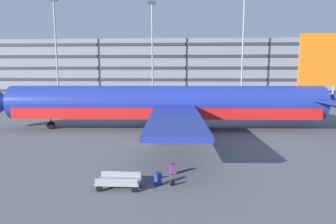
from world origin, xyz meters
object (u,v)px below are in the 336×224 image
object	(u,v)px
airliner	(170,104)
baggage_cart	(119,181)
suitcase_red	(173,169)
backpack_teal	(172,183)
suitcase_orange	(158,179)

from	to	relation	value
airliner	baggage_cart	xyz separation A→B (m)	(-2.32, -17.43, -2.60)
airliner	baggage_cart	bearing A→B (deg)	-97.57
baggage_cart	suitcase_red	bearing A→B (deg)	37.76
airliner	suitcase_red	distance (m)	15.22
suitcase_red	backpack_teal	size ratio (longest dim) A/B	1.70
backpack_teal	airliner	bearing A→B (deg)	92.97
suitcase_orange	baggage_cart	size ratio (longest dim) A/B	0.27
airliner	backpack_teal	world-z (taller)	airliner
airliner	backpack_teal	xyz separation A→B (m)	(0.88, -16.90, -2.83)
backpack_teal	baggage_cart	size ratio (longest dim) A/B	0.14
suitcase_orange	baggage_cart	world-z (taller)	suitcase_orange
suitcase_red	backpack_teal	world-z (taller)	suitcase_red
suitcase_orange	backpack_teal	xyz separation A→B (m)	(0.88, -0.03, -0.21)
backpack_teal	baggage_cart	distance (m)	3.24
suitcase_orange	baggage_cart	bearing A→B (deg)	-166.33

